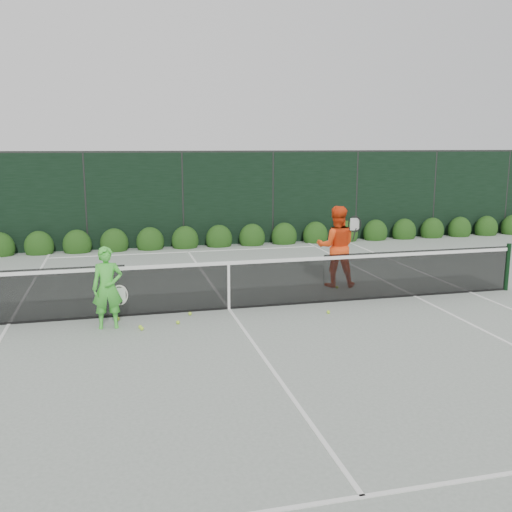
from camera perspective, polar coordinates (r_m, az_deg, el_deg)
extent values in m
plane|color=gray|center=(11.48, -2.73, -5.33)|extent=(80.00, 80.00, 0.00)
cylinder|color=black|center=(14.03, 23.83, -1.01)|extent=(0.10, 0.10, 1.07)
cube|color=black|center=(11.34, -24.10, -3.85)|extent=(4.40, 0.01, 1.02)
cube|color=black|center=(11.36, -2.75, -3.01)|extent=(4.00, 0.01, 0.96)
cube|color=black|center=(12.82, 16.01, -1.67)|extent=(4.40, 0.01, 1.02)
cube|color=white|center=(11.25, -2.77, -0.71)|extent=(12.80, 0.03, 0.07)
cube|color=black|center=(11.48, -2.73, -5.23)|extent=(12.80, 0.02, 0.04)
cube|color=white|center=(11.36, -2.75, -3.12)|extent=(0.05, 0.03, 0.91)
imported|color=green|center=(10.49, -14.63, -3.09)|extent=(0.54, 0.35, 1.48)
torus|color=beige|center=(10.63, -13.50, -3.83)|extent=(0.30, 0.03, 0.30)
cylinder|color=black|center=(10.69, -13.44, -5.08)|extent=(0.10, 0.03, 0.30)
imported|color=#FF4815|center=(13.26, 8.03, 0.95)|extent=(1.06, 0.92, 1.87)
torus|color=black|center=(13.13, 9.84, 3.16)|extent=(0.30, 0.10, 0.30)
cylinder|color=black|center=(13.16, 9.81, 2.12)|extent=(0.10, 0.03, 0.30)
cube|color=white|center=(13.61, 20.60, -3.40)|extent=(0.06, 23.77, 0.01)
cube|color=white|center=(11.46, -23.48, -6.27)|extent=(0.06, 23.77, 0.01)
cube|color=white|center=(12.89, 15.56, -3.87)|extent=(0.06, 23.77, 0.01)
cube|color=white|center=(23.02, -8.52, 2.86)|extent=(11.03, 0.06, 0.01)
cube|color=white|center=(17.64, -6.79, 0.42)|extent=(8.23, 0.06, 0.01)
cube|color=white|center=(5.86, 10.62, -22.57)|extent=(8.23, 0.06, 0.01)
cube|color=white|center=(11.48, -2.73, -5.30)|extent=(0.06, 12.80, 0.01)
cube|color=black|center=(18.52, -7.33, 5.58)|extent=(32.00, 0.06, 3.00)
cube|color=#262826|center=(18.44, -7.44, 10.32)|extent=(32.00, 0.06, 0.06)
cylinder|color=#262826|center=(18.41, -16.67, 5.18)|extent=(0.08, 0.08, 3.00)
cylinder|color=#262826|center=(18.52, -7.33, 5.58)|extent=(0.08, 0.08, 3.00)
cylinder|color=#262826|center=(19.09, 1.70, 5.83)|extent=(0.08, 0.08, 3.00)
cylinder|color=#262826|center=(20.11, 10.00, 5.93)|extent=(0.08, 0.08, 3.00)
cylinder|color=#262826|center=(21.50, 17.38, 5.92)|extent=(0.08, 0.08, 3.00)
cylinder|color=#262826|center=(23.19, 23.77, 5.83)|extent=(0.08, 0.08, 3.00)
ellipsoid|color=#12370F|center=(18.52, -24.24, 0.74)|extent=(0.86, 0.65, 0.94)
ellipsoid|color=#12370F|center=(18.35, -20.87, 0.91)|extent=(0.86, 0.65, 0.94)
ellipsoid|color=#12370F|center=(18.25, -17.44, 1.07)|extent=(0.86, 0.65, 0.94)
ellipsoid|color=#12370F|center=(18.21, -13.99, 1.23)|extent=(0.86, 0.65, 0.94)
ellipsoid|color=#12370F|center=(18.24, -10.53, 1.39)|extent=(0.86, 0.65, 0.94)
ellipsoid|color=#12370F|center=(18.33, -7.10, 1.54)|extent=(0.86, 0.65, 0.94)
ellipsoid|color=#12370F|center=(18.49, -3.72, 1.69)|extent=(0.86, 0.65, 0.94)
ellipsoid|color=#12370F|center=(18.72, -0.40, 1.82)|extent=(0.86, 0.65, 0.94)
ellipsoid|color=#12370F|center=(19.00, 2.83, 1.95)|extent=(0.86, 0.65, 0.94)
ellipsoid|color=#12370F|center=(19.34, 5.95, 2.06)|extent=(0.86, 0.65, 0.94)
ellipsoid|color=#12370F|center=(19.74, 8.96, 2.17)|extent=(0.86, 0.65, 0.94)
ellipsoid|color=#12370F|center=(20.19, 11.84, 2.27)|extent=(0.86, 0.65, 0.94)
ellipsoid|color=#12370F|center=(20.69, 14.59, 2.35)|extent=(0.86, 0.65, 0.94)
ellipsoid|color=#12370F|center=(21.23, 17.20, 2.43)|extent=(0.86, 0.65, 0.94)
ellipsoid|color=#12370F|center=(21.82, 19.68, 2.50)|extent=(0.86, 0.65, 0.94)
ellipsoid|color=#12370F|center=(22.45, 22.03, 2.56)|extent=(0.86, 0.65, 0.94)
ellipsoid|color=#12370F|center=(23.11, 24.24, 2.61)|extent=(0.86, 0.65, 0.94)
sphere|color=#B7EA34|center=(10.49, -11.50, -6.96)|extent=(0.07, 0.07, 0.07)
sphere|color=#B7EA34|center=(13.19, 8.10, -3.11)|extent=(0.07, 0.07, 0.07)
sphere|color=#B7EA34|center=(11.25, 7.24, -5.57)|extent=(0.07, 0.07, 0.07)
sphere|color=#B7EA34|center=(10.39, -11.34, -7.12)|extent=(0.07, 0.07, 0.07)
sphere|color=#B7EA34|center=(11.13, -6.62, -5.74)|extent=(0.07, 0.07, 0.07)
sphere|color=#B7EA34|center=(11.04, -13.64, -6.12)|extent=(0.07, 0.07, 0.07)
sphere|color=#B7EA34|center=(10.63, -7.81, -6.59)|extent=(0.07, 0.07, 0.07)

